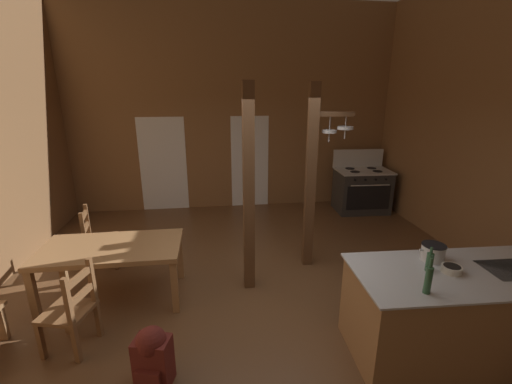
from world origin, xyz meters
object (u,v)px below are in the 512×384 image
ladderback_chair_near_window (72,310)px  backpack (153,355)px  stove_range (362,190)px  stockpot_on_counter (433,252)px  bottle_tall_on_counter (428,279)px  ladderback_chair_by_post (98,239)px  kitchen_island (457,312)px  mixing_bowl_on_counter (452,269)px  bottle_short_on_counter (430,262)px  dining_table (112,252)px

ladderback_chair_near_window → backpack: ladderback_chair_near_window is taller
stove_range → stockpot_on_counter: size_ratio=4.29×
stove_range → ladderback_chair_near_window: 5.93m
stove_range → ladderback_chair_near_window: stove_range is taller
ladderback_chair_near_window → bottle_tall_on_counter: 3.43m
bottle_tall_on_counter → stockpot_on_counter: bearing=52.0°
backpack → ladderback_chair_near_window: bearing=146.8°
ladderback_chair_by_post → bottle_tall_on_counter: 4.44m
backpack → stockpot_on_counter: 2.90m
ladderback_chair_by_post → bottle_tall_on_counter: bottle_tall_on_counter is taller
kitchen_island → stockpot_on_counter: size_ratio=7.14×
mixing_bowl_on_counter → ladderback_chair_near_window: bearing=171.4°
mixing_bowl_on_counter → stockpot_on_counter: bearing=97.2°
stockpot_on_counter → bottle_short_on_counter: bearing=-131.2°
dining_table → stockpot_on_counter: 3.71m
bottle_tall_on_counter → ladderback_chair_by_post: bearing=143.7°
kitchen_island → stove_range: 4.23m
stove_range → dining_table: bearing=-149.2°
stockpot_on_counter → bottle_short_on_counter: bottle_short_on_counter is taller
mixing_bowl_on_counter → kitchen_island: bearing=-2.5°
dining_table → bottle_tall_on_counter: bottle_tall_on_counter is taller
dining_table → kitchen_island: bearing=-21.2°
kitchen_island → ladderback_chair_near_window: ladderback_chair_near_window is taller
stockpot_on_counter → bottle_short_on_counter: size_ratio=1.23×
backpack → bottle_tall_on_counter: bottle_tall_on_counter is taller
ladderback_chair_near_window → dining_table: bearing=77.8°
ladderback_chair_by_post → bottle_short_on_counter: 4.46m
mixing_bowl_on_counter → bottle_short_on_counter: size_ratio=0.75×
dining_table → bottle_short_on_counter: bearing=-22.4°
ladderback_chair_near_window → bottle_tall_on_counter: bottle_tall_on_counter is taller
dining_table → bottle_short_on_counter: 3.62m
kitchen_island → bottle_short_on_counter: 0.67m
stockpot_on_counter → bottle_tall_on_counter: bearing=-128.0°
stove_range → backpack: 5.67m
bottle_short_on_counter → stockpot_on_counter: bearing=48.8°
ladderback_chair_near_window → mixing_bowl_on_counter: mixing_bowl_on_counter is taller
ladderback_chair_by_post → bottle_short_on_counter: (3.79, -2.27, 0.57)m
kitchen_island → stockpot_on_counter: 0.63m
mixing_bowl_on_counter → bottle_tall_on_counter: 0.54m
stove_range → bottle_short_on_counter: size_ratio=5.29×
stockpot_on_counter → mixing_bowl_on_counter: size_ratio=1.66×
stockpot_on_counter → ladderback_chair_by_post: bearing=152.4°
mixing_bowl_on_counter → bottle_tall_on_counter: bottle_tall_on_counter is taller
backpack → mixing_bowl_on_counter: size_ratio=3.21×
kitchen_island → stove_range: size_ratio=1.67×
ladderback_chair_near_window → bottle_short_on_counter: bearing=-8.2°
bottle_short_on_counter → ladderback_chair_by_post: bearing=149.1°
kitchen_island → bottle_tall_on_counter: bottle_tall_on_counter is taller
ladderback_chair_by_post → kitchen_island: bearing=-29.3°
ladderback_chair_near_window → stockpot_on_counter: stockpot_on_counter is taller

